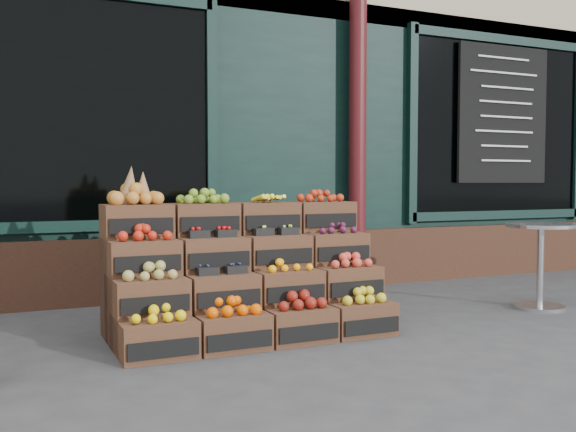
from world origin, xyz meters
name	(u,v)px	position (x,y,z in m)	size (l,w,h in m)	color
ground	(356,344)	(0.00, 0.00, 0.00)	(60.00, 60.00, 0.00)	#3A3A3C
shop_facade	(172,89)	(0.00, 5.11, 2.40)	(12.00, 6.24, 4.80)	black
crate_display	(244,282)	(-0.59, 0.62, 0.38)	(1.97, 0.97, 1.23)	#4E2F1E
bistro_table	(540,256)	(2.09, 0.41, 0.47)	(0.59, 0.59, 0.75)	silver
shopkeeper	(107,191)	(-1.24, 2.77, 1.02)	(0.74, 0.49, 2.04)	#164F2C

